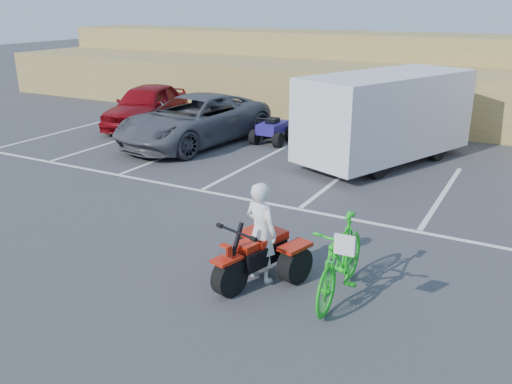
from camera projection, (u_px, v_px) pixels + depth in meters
The scene contains 11 objects.
ground at pixel (247, 249), 10.36m from camera, with size 100.00×100.00×0.00m, color #3C3C3F.
parking_stripes at pixel (359, 194), 13.33m from camera, with size 28.00×5.16×0.01m.
grass_embankment at pixel (428, 79), 22.71m from camera, with size 40.00×8.50×3.10m.
red_trike_atv at pixel (255, 282), 9.15m from camera, with size 1.26×1.68×1.09m, color #B01A0A, non-canonical shape.
rider at pixel (261, 232), 8.96m from camera, with size 0.63×0.42×1.73m, color white.
green_dirt_bike at pixel (341, 259), 8.49m from camera, with size 0.62×2.19×1.31m, color #14BF19.
grey_pickup at pixel (194, 120), 17.85m from camera, with size 2.63×5.71×1.59m, color #484A50.
red_car at pixel (147, 105), 20.37m from camera, with size 1.87×4.65×1.58m, color maroon.
cargo_trailer at pixel (385, 115), 15.57m from camera, with size 4.13×5.95×2.58m.
quad_atv_blue at pixel (272, 143), 18.19m from camera, with size 1.07×1.43×0.93m, color navy, non-canonical shape.
quad_atv_green at pixel (331, 152), 17.00m from camera, with size 1.18×1.59×1.04m, color #16631C, non-canonical shape.
Camera 1 is at (4.65, -8.18, 4.47)m, focal length 38.00 mm.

